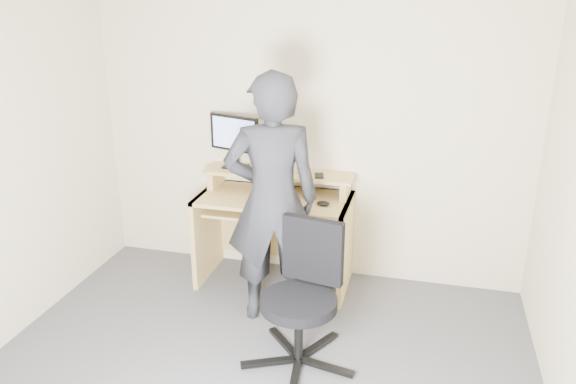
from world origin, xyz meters
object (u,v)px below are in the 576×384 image
at_px(office_chair, 304,291).
at_px(person, 272,201).
at_px(desk, 277,217).
at_px(monitor, 234,137).

xyz_separation_m(office_chair, person, (-0.33, 0.47, 0.40)).
height_order(desk, office_chair, office_chair).
bearing_deg(monitor, person, -34.49).
bearing_deg(desk, office_chair, -65.93).
height_order(desk, person, person).
xyz_separation_m(desk, monitor, (-0.37, 0.09, 0.62)).
bearing_deg(office_chair, desk, 125.27).
bearing_deg(desk, monitor, 166.98).
relative_size(monitor, office_chair, 0.49).
xyz_separation_m(desk, person, (0.12, -0.55, 0.35)).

